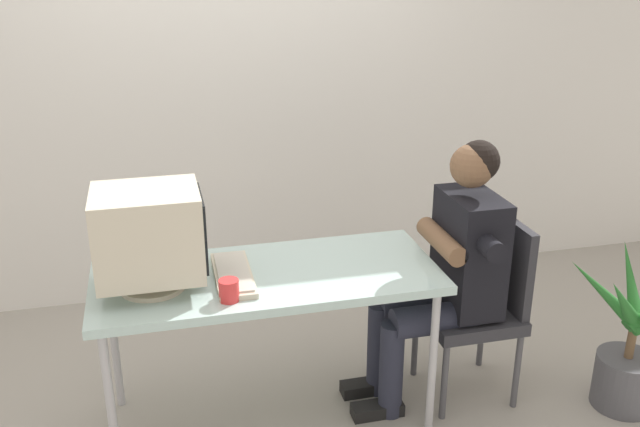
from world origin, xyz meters
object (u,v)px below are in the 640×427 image
Objects in this scene: person_seated at (448,267)px; potted_plant at (630,348)px; crt_monitor at (149,234)px; desk_mug at (229,290)px; desk at (267,284)px; keyboard at (233,274)px; office_chair at (482,300)px.

person_seated reaches higher than potted_plant.
crt_monitor is 4.70× the size of desk_mug.
desk_mug is (-0.19, -0.20, 0.10)m from desk.
office_chair is at bearing -0.91° from keyboard.
keyboard is at bearing 179.09° from office_chair.
desk is at bearing 178.04° from person_seated.
potted_plant is 1.87m from desk_mug.
desk is at bearing 178.39° from office_chair.
keyboard is at bearing -176.12° from desk.
desk_mug is (-0.04, -0.19, 0.03)m from keyboard.
crt_monitor is 0.56× the size of potted_plant.
potted_plant is (0.80, -0.29, -0.37)m from person_seated.
office_chair reaches higher than keyboard.
office_chair is at bearing 8.40° from desk_mug.
person_seated is (0.82, -0.03, 0.00)m from desk.
desk_mug is (-1.81, 0.12, 0.47)m from potted_plant.
crt_monitor reaches higher than potted_plant.
person_seated is at bearing -1.96° from desk.
office_chair is 1.14× the size of potted_plant.
office_chair is (1.48, -0.00, -0.48)m from crt_monitor.
person_seated is at bearing -1.08° from keyboard.
potted_plant is at bearing -3.65° from desk_mug.
desk_mug is at bearing -170.10° from person_seated.
desk is at bearing 168.83° from potted_plant.
potted_plant is at bearing -11.17° from desk.
person_seated is (0.97, -0.02, -0.07)m from keyboard.
person_seated is at bearing -0.08° from crt_monitor.
desk_mug reaches higher than potted_plant.
person_seated is (-0.18, -0.00, 0.19)m from office_chair.
desk is at bearing 3.88° from keyboard.
potted_plant is (1.62, -0.32, -0.37)m from desk.
potted_plant is at bearing -20.10° from person_seated.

